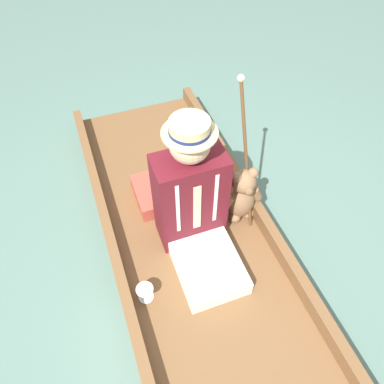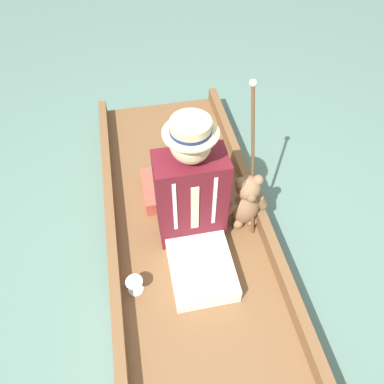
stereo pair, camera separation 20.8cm
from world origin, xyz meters
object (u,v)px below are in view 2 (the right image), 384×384
Objects in this scene: seated_person at (193,204)px; teddy_bear at (246,202)px; wine_glass at (135,284)px; walking_cane at (253,152)px.

teddy_bear is at bearing -166.51° from seated_person.
wine_glass is (0.39, 0.28, -0.28)m from seated_person.
walking_cane is at bearing -108.11° from teddy_bear.
walking_cane is (-0.03, -0.11, 0.32)m from teddy_bear.
seated_person is 0.56m from wine_glass.
wine_glass is (0.74, 0.35, -0.13)m from teddy_bear.
walking_cane is at bearing -149.49° from wine_glass.
wine_glass is at bearing 38.19° from seated_person.
walking_cane reaches higher than wine_glass.
walking_cane reaches higher than teddy_bear.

